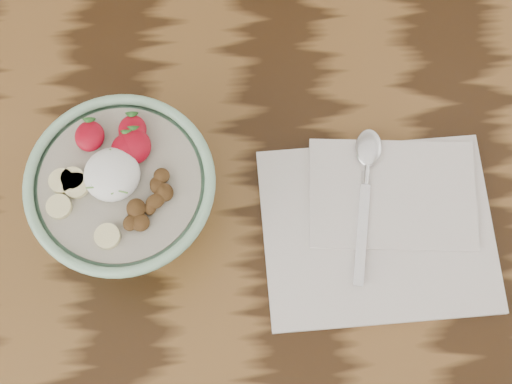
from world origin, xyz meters
TOP-DOWN VIEW (x-y plane):
  - table at (0.00, 0.00)cm, footprint 160.00×90.00cm
  - breakfast_bowl at (-18.19, 10.80)cm, footprint 19.65×19.65cm
  - napkin at (9.89, 7.55)cm, footprint 26.69×22.17cm
  - spoon at (8.72, 13.71)cm, footprint 5.25×18.66cm

SIDE VIEW (x-z plane):
  - table at x=0.00cm, z-range 28.20..103.20cm
  - napkin at x=9.89cm, z-range 74.87..76.48cm
  - spoon at x=8.72cm, z-range 76.53..77.50cm
  - breakfast_bowl at x=-18.19cm, z-range 75.08..88.36cm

